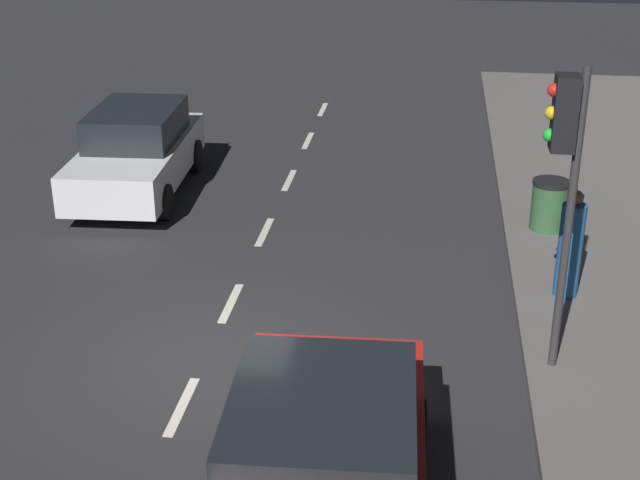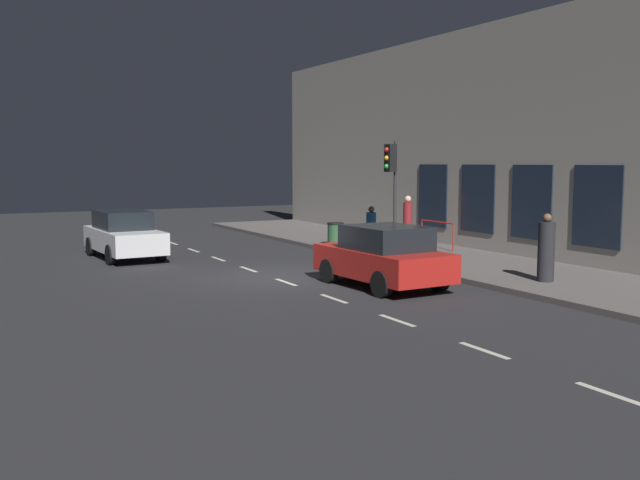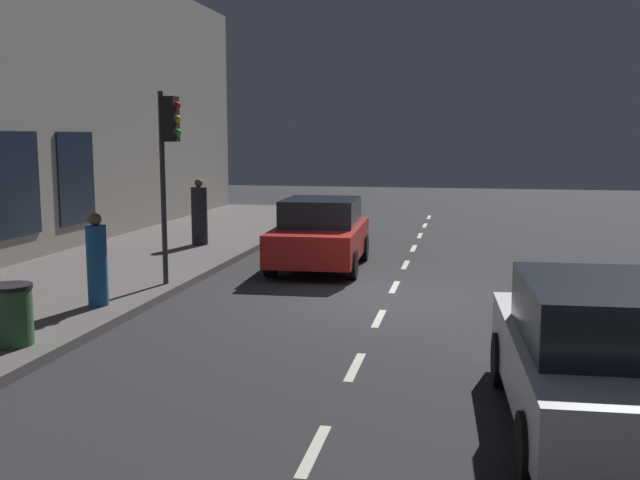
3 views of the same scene
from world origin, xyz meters
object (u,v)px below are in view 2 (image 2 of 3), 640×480
at_px(parked_car_0, 383,256).
at_px(pedestrian_2, 371,231).
at_px(pedestrian_0, 546,251).
at_px(trash_bin, 336,234).
at_px(parked_car_1, 124,235).
at_px(traffic_light, 392,172).
at_px(pedestrian_1, 408,222).

relative_size(parked_car_0, pedestrian_2, 2.51).
height_order(pedestrian_0, trash_bin, pedestrian_0).
height_order(parked_car_1, pedestrian_2, pedestrian_2).
relative_size(parked_car_1, pedestrian_0, 2.43).
distance_m(traffic_light, pedestrian_1, 4.89).
bearing_deg(parked_car_0, trash_bin, 67.11).
bearing_deg(pedestrian_1, pedestrian_2, -134.99).
relative_size(parked_car_1, trash_bin, 5.03).
relative_size(traffic_light, parked_car_1, 0.87).
height_order(parked_car_1, pedestrian_1, pedestrian_1).
distance_m(pedestrian_1, pedestrian_2, 2.87).
bearing_deg(parked_car_1, pedestrian_0, 124.91).
xyz_separation_m(parked_car_1, trash_bin, (7.39, -1.20, -0.22)).
bearing_deg(parked_car_0, pedestrian_0, -30.54).
relative_size(pedestrian_2, trash_bin, 1.87).
bearing_deg(traffic_light, trash_bin, 83.39).
height_order(traffic_light, trash_bin, traffic_light).
bearing_deg(trash_bin, traffic_light, -96.61).
xyz_separation_m(pedestrian_0, pedestrian_2, (-0.84, 6.99, -0.07)).
relative_size(pedestrian_1, trash_bin, 2.15).
bearing_deg(parked_car_1, parked_car_0, 115.02).
bearing_deg(traffic_light, parked_car_0, -126.73).
height_order(parked_car_0, pedestrian_1, pedestrian_1).
bearing_deg(traffic_light, pedestrian_1, 48.24).
bearing_deg(trash_bin, parked_car_1, 170.77).
height_order(parked_car_1, trash_bin, parked_car_1).
height_order(pedestrian_1, trash_bin, pedestrian_1).
distance_m(parked_car_0, pedestrian_0, 4.15).
height_order(parked_car_0, pedestrian_2, pedestrian_2).
height_order(pedestrian_0, pedestrian_1, pedestrian_1).
bearing_deg(parked_car_0, pedestrian_2, 58.53).
relative_size(parked_car_0, parked_car_1, 0.93).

